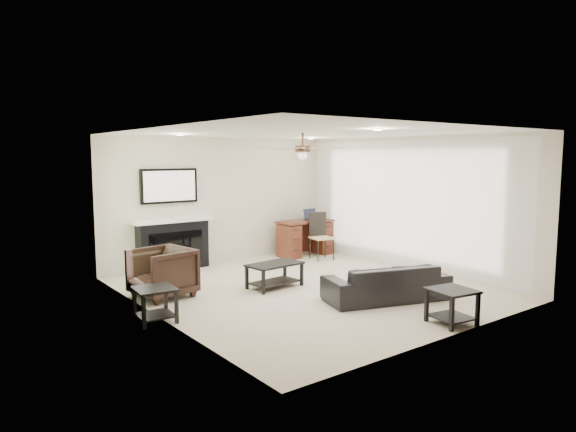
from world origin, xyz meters
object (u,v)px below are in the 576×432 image
armchair (162,273)px  coffee_table (275,275)px  desk (305,238)px  fireplace_unit (173,220)px  sofa (386,282)px

armchair → coffee_table: size_ratio=0.93×
desk → coffee_table: bearing=-139.0°
coffee_table → fireplace_unit: fireplace_unit is taller
armchair → coffee_table: armchair is taller
sofa → coffee_table: (-0.90, 1.60, -0.07)m
armchair → coffee_table: (1.70, -0.55, -0.18)m
armchair → desk: size_ratio=0.68×
sofa → desk: size_ratio=1.51×
coffee_table → desk: (2.11, 1.83, 0.18)m
sofa → armchair: armchair is taller
armchair → desk: 4.02m
desk → armchair: bearing=-161.4°
sofa → armchair: bearing=-21.8°
sofa → fireplace_unit: size_ratio=0.97×
sofa → fireplace_unit: 4.21m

